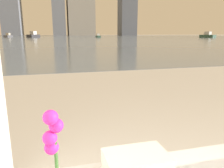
{
  "coord_description": "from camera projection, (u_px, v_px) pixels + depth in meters",
  "views": [
    {
      "loc": [
        -0.51,
        0.14,
        1.22
      ],
      "look_at": [
        0.1,
        2.47,
        0.66
      ],
      "focal_mm": 35.0,
      "sensor_mm": 36.0,
      "label": 1
    }
  ],
  "objects": [
    {
      "name": "towel_stack",
      "position": [
        136.0,
        166.0,
        0.98
      ],
      "size": [
        0.28,
        0.19,
        0.12
      ],
      "color": "silver",
      "rests_on": "bathtub"
    },
    {
      "name": "harbor_water",
      "position": [
        56.0,
        38.0,
        58.67
      ],
      "size": [
        180.0,
        110.0,
        0.01
      ],
      "color": "slate",
      "rests_on": "ground_plane"
    },
    {
      "name": "harbor_boat_1",
      "position": [
        208.0,
        35.0,
        61.24
      ],
      "size": [
        2.63,
        4.66,
        1.66
      ],
      "color": "#335647",
      "rests_on": "harbor_water"
    },
    {
      "name": "harbor_boat_2",
      "position": [
        98.0,
        36.0,
        63.1
      ],
      "size": [
        1.02,
        2.94,
        1.1
      ],
      "color": "#335647",
      "rests_on": "harbor_water"
    },
    {
      "name": "harbor_boat_3",
      "position": [
        33.0,
        35.0,
        62.76
      ],
      "size": [
        3.5,
        4.94,
        1.76
      ],
      "color": "#2D2D33",
      "rests_on": "harbor_water"
    },
    {
      "name": "harbor_boat_4",
      "position": [
        8.0,
        36.0,
        64.68
      ],
      "size": [
        2.04,
        3.65,
        1.3
      ],
      "color": "#4C4C51",
      "rests_on": "harbor_water"
    },
    {
      "name": "skyline_tower_1",
      "position": [
        10.0,
        0.0,
        102.84
      ],
      "size": [
        8.32,
        12.17,
        33.37
      ],
      "color": "slate",
      "rests_on": "ground_plane"
    },
    {
      "name": "skyline_tower_2",
      "position": [
        58.0,
        1.0,
        108.18
      ],
      "size": [
        6.24,
        10.31,
        33.99
      ],
      "color": "slate",
      "rests_on": "ground_plane"
    },
    {
      "name": "skyline_tower_4",
      "position": [
        127.0,
        10.0,
        118.0
      ],
      "size": [
        8.59,
        8.71,
        26.99
      ],
      "color": "#4C515B",
      "rests_on": "ground_plane"
    }
  ]
}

